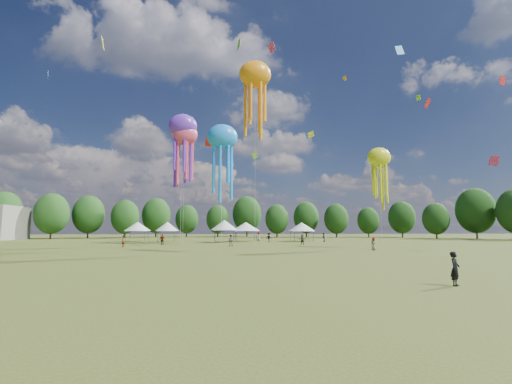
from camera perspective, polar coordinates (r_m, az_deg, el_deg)
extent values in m
plane|color=#384416|center=(17.49, 7.38, -14.65)|extent=(300.00, 300.00, 0.00)
imported|color=black|center=(19.06, 29.69, -10.81)|extent=(0.69, 0.66, 1.58)
imported|color=gray|center=(53.11, -4.20, -7.89)|extent=(0.87, 0.69, 1.72)
imported|color=gray|center=(74.79, 0.46, -7.27)|extent=(0.74, 1.01, 1.91)
imported|color=gray|center=(71.34, 10.95, -7.28)|extent=(0.68, 0.87, 1.76)
imported|color=gray|center=(69.07, 2.11, -7.43)|extent=(1.22, 0.80, 1.77)
imported|color=gray|center=(59.06, -15.03, -7.51)|extent=(1.01, 0.44, 1.70)
imported|color=gray|center=(57.96, 7.56, -7.70)|extent=(1.65, 1.06, 1.70)
imported|color=gray|center=(54.26, -20.84, -7.47)|extent=(0.50, 0.68, 1.72)
imported|color=gray|center=(45.75, 18.60, -8.00)|extent=(0.66, 0.86, 1.58)
cylinder|color=#47474C|center=(73.77, -20.48, -6.84)|extent=(0.08, 0.08, 2.10)
cylinder|color=#47474C|center=(77.28, -19.80, -6.80)|extent=(0.08, 0.08, 2.10)
cylinder|color=#47474C|center=(72.95, -17.71, -6.94)|extent=(0.08, 0.08, 2.10)
cylinder|color=#47474C|center=(76.50, -17.15, -6.90)|extent=(0.08, 0.08, 2.10)
cube|color=silver|center=(75.09, -18.76, -6.03)|extent=(4.02, 4.02, 0.10)
cone|color=silver|center=(75.09, -18.73, -5.31)|extent=(5.23, 5.23, 1.80)
cylinder|color=#47474C|center=(71.42, -15.73, -7.03)|extent=(0.08, 0.08, 2.10)
cylinder|color=#47474C|center=(74.50, -15.32, -6.99)|extent=(0.08, 0.08, 2.10)
cylinder|color=#47474C|center=(70.95, -13.22, -7.10)|extent=(0.08, 0.08, 2.10)
cylinder|color=#47474C|center=(74.06, -12.91, -7.06)|extent=(0.08, 0.08, 2.10)
cube|color=silver|center=(72.70, -14.28, -6.18)|extent=(3.53, 3.53, 0.10)
cone|color=silver|center=(72.70, -14.26, -5.43)|extent=(4.59, 4.59, 1.80)
cylinder|color=#47474C|center=(66.57, -6.76, -7.23)|extent=(0.08, 0.08, 2.27)
cylinder|color=#47474C|center=(70.20, -6.71, -7.17)|extent=(0.08, 0.08, 2.27)
cylinder|color=#47474C|center=(66.61, -3.60, -7.26)|extent=(0.08, 0.08, 2.27)
cylinder|color=#47474C|center=(70.25, -3.72, -7.19)|extent=(0.08, 0.08, 2.27)
cube|color=silver|center=(68.37, -5.19, -6.22)|extent=(4.04, 4.04, 0.10)
cone|color=silver|center=(68.37, -5.18, -5.36)|extent=(5.25, 5.25, 1.95)
cylinder|color=#47474C|center=(70.32, -3.22, -7.27)|extent=(0.08, 0.08, 2.09)
cylinder|color=#47474C|center=(74.38, -3.37, -7.20)|extent=(0.08, 0.08, 2.09)
cylinder|color=#47474C|center=(70.62, 0.10, -7.27)|extent=(0.08, 0.08, 2.09)
cylinder|color=#47474C|center=(74.66, -0.23, -7.20)|extent=(0.08, 0.08, 2.09)
cube|color=silver|center=(72.45, -1.68, -6.37)|extent=(4.47, 4.47, 0.10)
cone|color=silver|center=(72.45, -1.68, -5.63)|extent=(5.80, 5.80, 1.79)
cylinder|color=#47474C|center=(70.94, 6.30, -7.25)|extent=(0.08, 0.08, 2.05)
cylinder|color=#47474C|center=(74.71, 5.67, -7.19)|extent=(0.08, 0.08, 2.05)
cylinder|color=#47474C|center=(71.84, 9.33, -7.19)|extent=(0.08, 0.08, 2.05)
cylinder|color=#47474C|center=(75.57, 8.56, -7.14)|extent=(0.08, 0.08, 2.05)
cube|color=silver|center=(73.22, 7.45, -6.35)|extent=(4.25, 4.25, 0.10)
cone|color=silver|center=(73.22, 7.44, -5.62)|extent=(5.53, 5.53, 1.76)
ellipsoid|color=#E54368|center=(59.90, -11.51, 9.12)|extent=(4.22, 2.96, 3.59)
cylinder|color=beige|center=(58.23, -11.69, 0.47)|extent=(0.03, 0.03, 18.12)
ellipsoid|color=orange|center=(58.80, -0.14, 18.61)|extent=(5.11, 3.58, 4.34)
cylinder|color=beige|center=(54.57, -0.15, 5.56)|extent=(0.03, 0.03, 27.11)
ellipsoid|color=yellow|center=(50.26, 19.41, 5.34)|extent=(3.18, 2.22, 2.70)
cylinder|color=beige|center=(49.47, 19.65, -1.62)|extent=(0.03, 0.03, 12.21)
ellipsoid|color=#672CC5|center=(60.27, -11.84, 10.48)|extent=(4.72, 3.30, 4.01)
cylinder|color=beige|center=(58.28, -12.05, 1.20)|extent=(0.03, 0.03, 19.59)
ellipsoid|color=#1B8AFA|center=(39.34, -5.50, 8.90)|extent=(3.35, 2.35, 2.85)
cylinder|color=beige|center=(38.20, -5.59, -0.36)|extent=(0.03, 0.03, 12.73)
cube|color=#672CC5|center=(62.09, -0.92, 19.11)|extent=(0.79, 0.78, 1.10)
cube|color=red|center=(87.42, -7.74, 8.05)|extent=(1.78, 1.39, 2.22)
cube|color=orange|center=(84.51, 14.26, 17.53)|extent=(1.06, 0.52, 1.08)
cube|color=#88E726|center=(67.71, -0.20, 5.96)|extent=(1.12, 0.72, 1.46)
cube|color=#1B8AFA|center=(52.97, 22.34, 20.58)|extent=(1.22, 0.31, 1.45)
cube|color=#672CC5|center=(78.27, -1.28, 22.10)|extent=(0.47, 0.79, 0.94)
cube|color=red|center=(64.42, 35.21, 14.60)|extent=(1.26, 0.30, 1.51)
cube|color=yellow|center=(48.05, -23.68, 21.31)|extent=(0.44, 1.40, 1.63)
cube|color=#88E726|center=(61.32, -2.78, 22.99)|extent=(0.59, 1.75, 2.08)
cube|color=#1B8AFA|center=(91.44, -16.48, 5.91)|extent=(0.95, 2.10, 2.14)
cube|color=#19B7D9|center=(68.41, -30.79, 16.02)|extent=(0.57, 0.96, 1.27)
cube|color=#E54368|center=(71.05, 2.54, 22.47)|extent=(1.39, 1.10, 2.00)
cube|color=red|center=(82.43, 26.16, 12.86)|extent=(1.83, 1.59, 1.88)
cube|color=yellow|center=(79.71, 8.94, 9.24)|extent=(1.12, 1.57, 1.87)
cube|color=#88E726|center=(64.96, 24.92, 13.77)|extent=(0.51, 0.61, 0.89)
cube|color=#1B8AFA|center=(77.55, -22.23, 6.16)|extent=(1.25, 1.62, 1.82)
cube|color=#19B7D9|center=(62.66, -4.08, 4.62)|extent=(0.94, 0.58, 1.21)
cube|color=#E54368|center=(63.85, 34.28, 4.23)|extent=(1.34, 0.95, 1.81)
cylinder|color=#38281C|center=(112.44, -36.00, -5.29)|extent=(0.44, 0.44, 3.53)
ellipsoid|color=#1B3F15|center=(112.52, -35.84, -2.70)|extent=(8.83, 8.83, 11.04)
cylinder|color=#38281C|center=(104.43, -30.46, -5.68)|extent=(0.44, 0.44, 3.36)
ellipsoid|color=#1B3F15|center=(104.49, -30.32, -3.04)|extent=(8.40, 8.40, 10.51)
cylinder|color=#38281C|center=(108.75, -25.72, -5.88)|extent=(0.44, 0.44, 3.41)
ellipsoid|color=#1B3F15|center=(108.82, -25.61, -3.30)|extent=(8.53, 8.53, 10.66)
cylinder|color=#38281C|center=(105.31, -20.62, -6.20)|extent=(0.44, 0.44, 3.07)
ellipsoid|color=#1B3F15|center=(105.36, -20.53, -3.80)|extent=(7.66, 7.66, 9.58)
cylinder|color=#38281C|center=(111.92, -16.00, -6.22)|extent=(0.44, 0.44, 3.43)
ellipsoid|color=#1B3F15|center=(111.98, -15.93, -3.69)|extent=(8.58, 8.58, 10.73)
cylinder|color=#38281C|center=(116.32, -11.24, -6.43)|extent=(0.44, 0.44, 2.95)
ellipsoid|color=#1B3F15|center=(116.35, -11.20, -4.35)|extent=(7.37, 7.37, 9.21)
cylinder|color=#38281C|center=(111.91, -6.26, -6.55)|extent=(0.44, 0.44, 2.89)
ellipsoid|color=#1B3F15|center=(111.95, -6.23, -4.42)|extent=(7.23, 7.23, 9.04)
cylinder|color=#38281C|center=(116.67, -1.49, -6.33)|extent=(0.44, 0.44, 3.84)
ellipsoid|color=#1B3F15|center=(116.77, -1.48, -3.62)|extent=(9.60, 9.60, 11.99)
cylinder|color=#38281C|center=(106.67, 3.43, -6.62)|extent=(0.44, 0.44, 2.84)
ellipsoid|color=#1B3F15|center=(106.70, 3.42, -4.42)|extent=(7.11, 7.11, 8.89)
cylinder|color=#38281C|center=(111.17, 8.21, -6.46)|extent=(0.44, 0.44, 3.16)
ellipsoid|color=#1B3F15|center=(111.22, 8.17, -4.12)|extent=(7.91, 7.91, 9.88)
cylinder|color=#38281C|center=(107.84, 12.98, -6.46)|extent=(0.44, 0.44, 2.88)
ellipsoid|color=#1B3F15|center=(107.87, 12.93, -4.26)|extent=(7.21, 7.21, 9.01)
cylinder|color=#38281C|center=(113.57, 17.87, -6.36)|extent=(0.44, 0.44, 2.63)
ellipsoid|color=#1B3F15|center=(113.59, 17.81, -4.45)|extent=(6.57, 6.57, 8.22)
cylinder|color=#38281C|center=(114.36, 22.74, -6.05)|extent=(0.44, 0.44, 3.13)
ellipsoid|color=#1B3F15|center=(114.40, 22.65, -3.80)|extent=(7.81, 7.81, 9.77)
cylinder|color=#38281C|center=(105.70, 27.33, -6.01)|extent=(0.44, 0.44, 2.72)
ellipsoid|color=#1B3F15|center=(105.73, 27.23, -3.89)|extent=(6.80, 6.80, 8.50)
cylinder|color=#38281C|center=(108.75, 32.29, -5.44)|extent=(0.44, 0.44, 3.81)
ellipsoid|color=#1B3F15|center=(108.85, 32.13, -2.57)|extent=(9.52, 9.52, 11.90)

